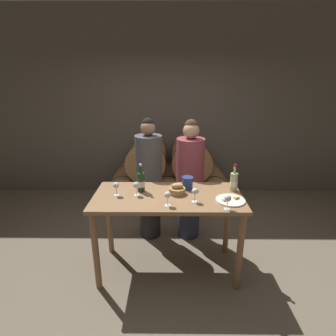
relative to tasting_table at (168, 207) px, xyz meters
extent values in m
plane|color=#726654|center=(0.00, 0.00, -0.78)|extent=(10.00, 10.00, 0.00)
cube|color=#60594F|center=(0.00, 2.26, 0.82)|extent=(10.00, 0.12, 3.20)
cylinder|color=#9E7042|center=(-0.70, 1.66, -0.48)|extent=(0.61, 0.96, 0.61)
cylinder|color=#2D2D33|center=(-0.70, 1.35, -0.48)|extent=(0.62, 0.02, 0.62)
cylinder|color=#2D2D33|center=(-0.70, 1.97, -0.48)|extent=(0.62, 0.02, 0.62)
cylinder|color=#9E7042|center=(0.00, 1.66, -0.48)|extent=(0.61, 0.96, 0.61)
cylinder|color=#2D2D33|center=(0.00, 1.35, -0.48)|extent=(0.62, 0.02, 0.62)
cylinder|color=#2D2D33|center=(0.00, 1.97, -0.48)|extent=(0.62, 0.02, 0.62)
cylinder|color=#9E7042|center=(0.70, 1.66, -0.48)|extent=(0.61, 0.96, 0.61)
cylinder|color=#2D2D33|center=(0.70, 1.35, -0.48)|extent=(0.62, 0.02, 0.62)
cylinder|color=#2D2D33|center=(0.70, 1.97, -0.48)|extent=(0.62, 0.02, 0.62)
cylinder|color=#9E7042|center=(-0.35, 1.66, 0.06)|extent=(0.61, 0.96, 0.61)
cylinder|color=#2D2D33|center=(-0.35, 1.35, 0.06)|extent=(0.62, 0.02, 0.62)
cylinder|color=#2D2D33|center=(-0.35, 1.97, 0.06)|extent=(0.62, 0.02, 0.62)
cylinder|color=#9E7042|center=(0.35, 1.66, 0.06)|extent=(0.61, 0.96, 0.61)
cylinder|color=#2D2D33|center=(0.35, 1.35, 0.06)|extent=(0.62, 0.02, 0.62)
cylinder|color=#2D2D33|center=(0.35, 1.97, 0.06)|extent=(0.62, 0.02, 0.62)
cylinder|color=olive|center=(-0.71, -0.30, -0.35)|extent=(0.06, 0.06, 0.87)
cylinder|color=olive|center=(0.71, -0.30, -0.35)|extent=(0.06, 0.06, 0.87)
cylinder|color=olive|center=(-0.71, 0.30, -0.35)|extent=(0.06, 0.06, 0.87)
cylinder|color=olive|center=(0.71, 0.30, -0.35)|extent=(0.06, 0.06, 0.87)
cube|color=olive|center=(0.00, 0.00, 0.11)|extent=(1.54, 0.72, 0.04)
cylinder|color=#232326|center=(-0.25, 0.68, -0.39)|extent=(0.28, 0.28, 0.78)
cylinder|color=#4C4C51|center=(-0.25, 0.68, 0.31)|extent=(0.34, 0.34, 0.62)
sphere|color=#997051|center=(-0.25, 0.68, 0.71)|extent=(0.18, 0.18, 0.18)
sphere|color=black|center=(-0.25, 0.69, 0.76)|extent=(0.15, 0.15, 0.15)
cylinder|color=#2D334C|center=(0.28, 0.68, -0.40)|extent=(0.29, 0.29, 0.76)
cylinder|color=#8C3D47|center=(0.28, 0.68, 0.28)|extent=(0.35, 0.35, 0.60)
sphere|color=tan|center=(0.28, 0.68, 0.68)|extent=(0.20, 0.20, 0.20)
sphere|color=#47331E|center=(0.28, 0.69, 0.73)|extent=(0.16, 0.16, 0.16)
cylinder|color=#193819|center=(-0.29, 0.10, 0.23)|extent=(0.08, 0.08, 0.21)
cylinder|color=#193819|center=(-0.29, 0.10, 0.38)|extent=(0.03, 0.03, 0.08)
cylinder|color=#B7B7BC|center=(-0.29, 0.10, 0.43)|extent=(0.03, 0.03, 0.02)
cylinder|color=white|center=(-0.29, 0.10, 0.22)|extent=(0.08, 0.08, 0.07)
cylinder|color=#ADBC7F|center=(0.70, 0.13, 0.23)|extent=(0.08, 0.08, 0.20)
cylinder|color=#ADBC7F|center=(0.70, 0.13, 0.37)|extent=(0.03, 0.03, 0.08)
cylinder|color=maroon|center=(0.70, 0.13, 0.42)|extent=(0.03, 0.03, 0.02)
cylinder|color=white|center=(0.70, 0.13, 0.21)|extent=(0.08, 0.08, 0.06)
cylinder|color=navy|center=(0.21, 0.17, 0.20)|extent=(0.12, 0.12, 0.14)
cylinder|color=navy|center=(0.21, 0.17, 0.26)|extent=(0.13, 0.13, 0.01)
cylinder|color=#A87F4C|center=(0.10, 0.04, 0.16)|extent=(0.17, 0.17, 0.06)
ellipsoid|color=tan|center=(0.10, 0.04, 0.22)|extent=(0.13, 0.08, 0.06)
cylinder|color=white|center=(0.62, -0.12, 0.14)|extent=(0.29, 0.29, 0.01)
cube|color=#E0CC7F|center=(0.68, -0.10, 0.16)|extent=(0.07, 0.06, 0.02)
cube|color=beige|center=(0.56, -0.15, 0.16)|extent=(0.07, 0.06, 0.02)
cylinder|color=white|center=(-0.53, -0.01, 0.13)|extent=(0.06, 0.06, 0.00)
cylinder|color=white|center=(-0.53, -0.01, 0.18)|extent=(0.01, 0.01, 0.08)
sphere|color=white|center=(-0.53, -0.01, 0.24)|extent=(0.06, 0.06, 0.06)
cylinder|color=white|center=(-0.33, 0.00, 0.13)|extent=(0.06, 0.06, 0.00)
cylinder|color=white|center=(-0.33, 0.00, 0.18)|extent=(0.01, 0.01, 0.08)
sphere|color=white|center=(-0.33, 0.00, 0.24)|extent=(0.06, 0.06, 0.06)
cylinder|color=white|center=(0.00, -0.23, 0.13)|extent=(0.06, 0.06, 0.00)
cylinder|color=white|center=(0.00, -0.23, 0.18)|extent=(0.01, 0.01, 0.08)
sphere|color=white|center=(0.00, -0.23, 0.24)|extent=(0.06, 0.06, 0.06)
cylinder|color=white|center=(0.26, -0.15, 0.13)|extent=(0.06, 0.06, 0.00)
cylinder|color=white|center=(0.26, -0.15, 0.18)|extent=(0.01, 0.01, 0.08)
sphere|color=white|center=(0.26, -0.15, 0.24)|extent=(0.06, 0.06, 0.06)
cylinder|color=white|center=(0.55, -0.30, 0.13)|extent=(0.06, 0.06, 0.00)
cylinder|color=white|center=(0.55, -0.30, 0.18)|extent=(0.01, 0.01, 0.08)
sphere|color=white|center=(0.55, -0.30, 0.24)|extent=(0.06, 0.06, 0.06)
camera|label=1|loc=(0.02, -2.48, 1.28)|focal=28.00mm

